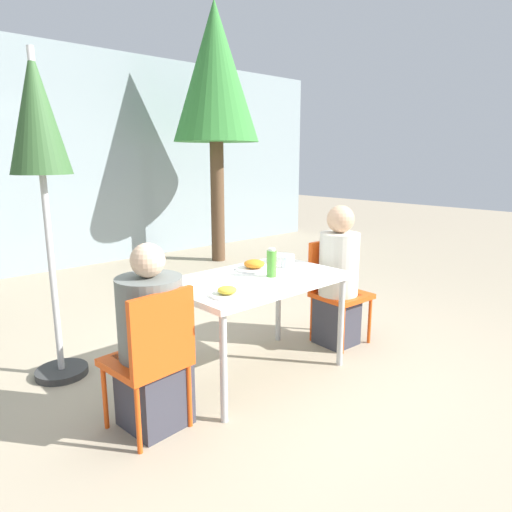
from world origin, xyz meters
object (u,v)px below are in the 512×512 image
person_right (338,279)px  salad_bowl (283,258)px  chair_left (153,352)px  chair_right (335,284)px  closed_umbrella (38,131)px  drinking_cup (286,262)px  person_left (152,344)px  tree_behind_left (215,75)px  bottle (272,263)px

person_right → salad_bowl: person_right is taller
person_right → chair_left: bearing=6.8°
chair_right → closed_umbrella: bearing=-21.1°
chair_left → drinking_cup: (1.27, 0.21, 0.27)m
salad_bowl → person_right: bearing=-32.0°
person_left → closed_umbrella: bearing=95.9°
person_left → person_right: person_right is taller
person_left → salad_bowl: 1.38m
salad_bowl → tree_behind_left: bearing=60.9°
person_left → tree_behind_left: bearing=42.6°
bottle → salad_bowl: bearing=34.3°
closed_umbrella → bottle: 1.75m
person_left → salad_bowl: bearing=6.7°
chair_right → bottle: size_ratio=4.21×
person_right → tree_behind_left: size_ratio=0.32×
person_left → person_right: size_ratio=0.93×
closed_umbrella → tree_behind_left: bearing=34.8°
closed_umbrella → tree_behind_left: 3.94m
drinking_cup → salad_bowl: 0.18m
salad_bowl → tree_behind_left: (1.62, 2.91, 1.90)m
salad_bowl → chair_left: bearing=-165.8°
person_right → drinking_cup: 0.56m
chair_right → person_right: size_ratio=0.73×
bottle → tree_behind_left: 4.17m
drinking_cup → salad_bowl: bearing=51.8°
chair_right → closed_umbrella: 2.48m
person_right → bottle: (-0.77, -0.01, 0.26)m
chair_left → tree_behind_left: bearing=42.9°
chair_left → person_left: (0.04, 0.08, 0.01)m
closed_umbrella → salad_bowl: bearing=-25.7°
chair_left → salad_bowl: chair_left is taller
chair_left → person_left: bearing=58.2°
closed_umbrella → tree_behind_left: (3.14, 2.18, 0.95)m
person_left → chair_right: bearing=-1.6°
person_left → person_right: bearing=-4.0°
person_right → drinking_cup: (-0.51, 0.11, 0.21)m
tree_behind_left → closed_umbrella: bearing=-145.2°
chair_left → bottle: bottle is taller
salad_bowl → bottle: bearing=-145.7°
chair_left → tree_behind_left: size_ratio=0.23×
person_left → bottle: (0.96, 0.01, 0.32)m
closed_umbrella → drinking_cup: size_ratio=25.58×
tree_behind_left → person_left: bearing=-132.9°
tree_behind_left → person_right: bearing=-111.1°
chair_right → chair_left: bearing=9.1°
person_left → salad_bowl: person_left is taller
chair_left → bottle: (1.00, 0.09, 0.33)m
person_left → tree_behind_left: size_ratio=0.30×
chair_left → bottle: 1.06m
closed_umbrella → salad_bowl: closed_umbrella is taller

